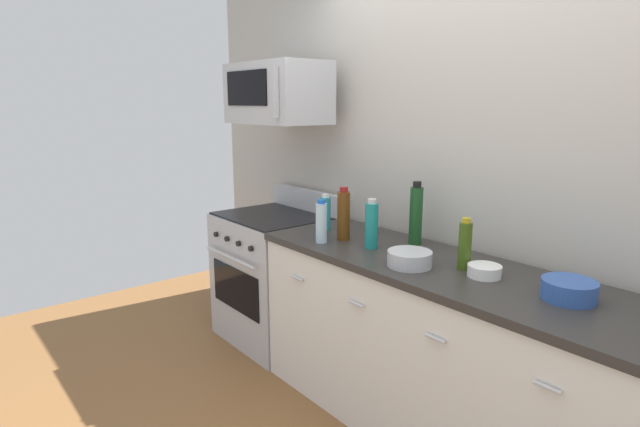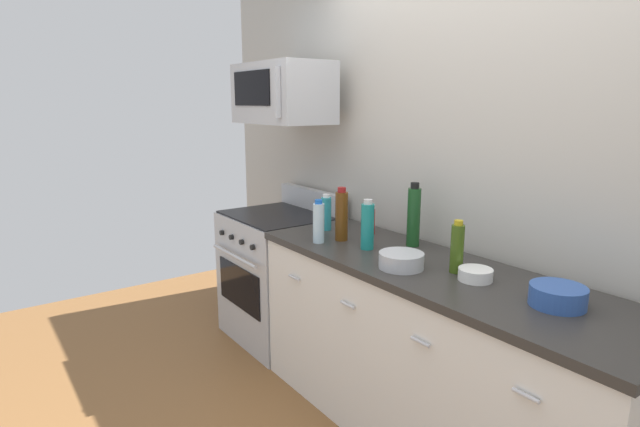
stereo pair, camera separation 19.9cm
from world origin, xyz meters
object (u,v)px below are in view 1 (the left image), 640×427
at_px(bottle_water_clear, 321,222).
at_px(bowl_steel_prep, 410,258).
at_px(bottle_hot_sauce_red, 371,220).
at_px(bottle_sparkling_teal, 372,225).
at_px(bottle_dish_soap, 326,213).
at_px(bottle_wine_amber, 344,215).
at_px(bottle_wine_green, 416,215).
at_px(bowl_white_ceramic, 484,270).
at_px(bottle_olive_oil, 465,245).
at_px(microwave, 277,93).
at_px(bowl_blue_mixing, 569,289).
at_px(range_oven, 275,276).

height_order(bottle_water_clear, bowl_steel_prep, bottle_water_clear).
distance_m(bottle_water_clear, bottle_hot_sauce_red, 0.37).
distance_m(bottle_sparkling_teal, bottle_dish_soap, 0.47).
bearing_deg(bottle_wine_amber, bowl_steel_prep, -7.74).
height_order(bottle_wine_green, bowl_white_ceramic, bottle_wine_green).
bearing_deg(bottle_olive_oil, bottle_hot_sauce_red, 169.01).
xyz_separation_m(bottle_wine_green, bottle_olive_oil, (0.43, -0.16, -0.05)).
bearing_deg(bottle_water_clear, bottle_olive_oil, 15.66).
bearing_deg(bowl_white_ceramic, microwave, 178.83).
xyz_separation_m(microwave, bowl_steel_prep, (1.35, -0.18, -0.79)).
relative_size(bottle_hot_sauce_red, bottle_dish_soap, 0.73).
relative_size(bowl_white_ceramic, bowl_blue_mixing, 0.71).
xyz_separation_m(bottle_wine_amber, bowl_blue_mixing, (1.24, 0.09, -0.10)).
bearing_deg(range_oven, bowl_white_ceramic, 0.38).
bearing_deg(bottle_wine_amber, bottle_hot_sauce_red, 93.00).
relative_size(range_oven, bottle_hot_sauce_red, 6.55).
distance_m(bottle_dish_soap, bowl_steel_prep, 0.82).
height_order(range_oven, bowl_white_ceramic, range_oven).
relative_size(bottle_dish_soap, bowl_blue_mixing, 1.05).
bearing_deg(bottle_hot_sauce_red, bowl_white_ceramic, -10.52).
distance_m(microwave, bottle_wine_green, 1.30).
bearing_deg(bowl_steel_prep, bottle_dish_soap, 169.55).
relative_size(range_oven, bowl_white_ceramic, 7.10).
xyz_separation_m(microwave, bowl_blue_mixing, (2.03, -0.02, -0.79)).
relative_size(bottle_wine_amber, bowl_blue_mixing, 1.44).
xyz_separation_m(bottle_hot_sauce_red, bottle_wine_green, (0.33, 0.01, 0.09)).
bearing_deg(bottle_olive_oil, bottle_sparkling_teal, -171.14).
bearing_deg(bottle_wine_green, bottle_sparkling_teal, -112.08).
height_order(range_oven, bottle_water_clear, bottle_water_clear).
distance_m(range_oven, bowl_blue_mixing, 2.09).
height_order(bottle_wine_amber, bowl_white_ceramic, bottle_wine_amber).
height_order(microwave, bottle_hot_sauce_red, microwave).
bearing_deg(range_oven, bottle_wine_green, 9.63).
height_order(bottle_hot_sauce_red, bottle_olive_oil, bottle_olive_oil).
xyz_separation_m(microwave, bottle_dish_soap, (0.55, -0.03, -0.72)).
height_order(bottle_hot_sauce_red, bowl_white_ceramic, bottle_hot_sauce_red).
xyz_separation_m(bowl_white_ceramic, bowl_steel_prep, (-0.31, -0.15, 0.01)).
xyz_separation_m(bottle_olive_oil, bowl_steel_prep, (-0.19, -0.16, -0.08)).
distance_m(bottle_olive_oil, bowl_blue_mixing, 0.50).
relative_size(bottle_olive_oil, bowl_white_ceramic, 1.64).
relative_size(bottle_olive_oil, bowl_blue_mixing, 1.17).
bearing_deg(bottle_sparkling_teal, bottle_wine_green, 67.92).
bearing_deg(bottle_water_clear, bottle_sparkling_teal, 28.28).
distance_m(bottle_dish_soap, bowl_blue_mixing, 1.49).
distance_m(bottle_water_clear, bottle_wine_green, 0.52).
height_order(bottle_water_clear, bottle_dish_soap, bottle_water_clear).
bearing_deg(bottle_water_clear, bottle_wine_green, 47.08).
bearing_deg(bowl_steel_prep, bottle_wine_green, 126.40).
bearing_deg(bottle_olive_oil, bottle_wine_amber, -173.48).
distance_m(bottle_sparkling_teal, bottle_wine_green, 0.27).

